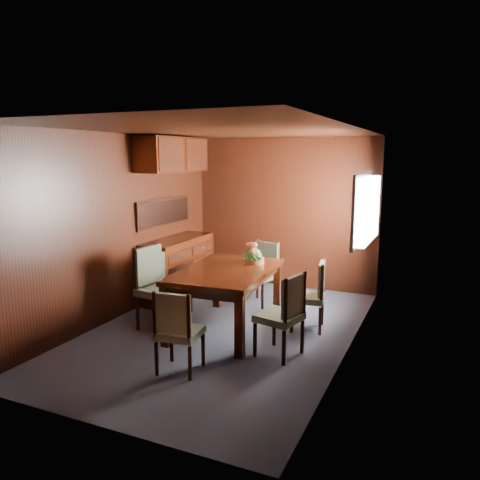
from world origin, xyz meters
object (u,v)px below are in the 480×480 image
at_px(dining_table, 226,277).
at_px(chair_right_near, 285,311).
at_px(chair_head, 177,327).
at_px(chair_left_near, 156,282).
at_px(flower_centerpiece, 254,253).
at_px(sideboard, 178,268).

xyz_separation_m(dining_table, chair_right_near, (0.92, -0.49, -0.14)).
xyz_separation_m(chair_right_near, chair_head, (-0.83, -0.80, -0.04)).
bearing_deg(chair_head, chair_right_near, 37.37).
relative_size(chair_left_near, chair_head, 1.21).
bearing_deg(flower_centerpiece, sideboard, 160.11).
distance_m(sideboard, chair_left_near, 1.28).
bearing_deg(chair_head, dining_table, 87.25).
distance_m(dining_table, chair_left_near, 0.88).
relative_size(sideboard, chair_right_near, 1.53).
height_order(dining_table, chair_left_near, chair_left_near).
height_order(chair_right_near, chair_head, chair_right_near).
distance_m(dining_table, chair_head, 1.31).
distance_m(chair_left_near, chair_right_near, 1.76).
bearing_deg(chair_right_near, flower_centerpiece, 51.89).
bearing_deg(dining_table, chair_right_near, -32.49).
distance_m(dining_table, chair_right_near, 1.05).
xyz_separation_m(sideboard, chair_right_near, (2.16, -1.40, 0.06)).
bearing_deg(chair_right_near, dining_table, 74.49).
height_order(sideboard, chair_left_near, chair_left_near).
bearing_deg(chair_right_near, sideboard, 69.83).
xyz_separation_m(chair_left_near, chair_head, (0.91, -1.00, -0.10)).
height_order(sideboard, chair_head, sideboard).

